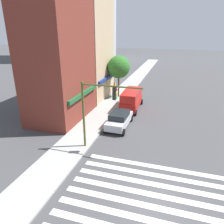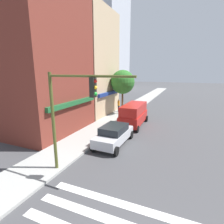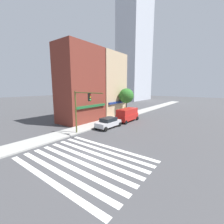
{
  "view_description": "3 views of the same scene",
  "coord_description": "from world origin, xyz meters",
  "px_view_note": "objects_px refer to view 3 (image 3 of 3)",
  "views": [
    {
      "loc": [
        -10.39,
        -0.59,
        9.57
      ],
      "look_at": [
        4.55,
        4.0,
        3.5
      ],
      "focal_mm": 35.0,
      "sensor_mm": 36.0,
      "label": 1
    },
    {
      "loc": [
        -2.82,
        -0.31,
        5.74
      ],
      "look_at": [
        12.04,
        6.0,
        2.0
      ],
      "focal_mm": 28.0,
      "sensor_mm": 36.0,
      "label": 2
    },
    {
      "loc": [
        -8.27,
        -9.12,
        6.19
      ],
      "look_at": [
        12.04,
        6.0,
        2.0
      ],
      "focal_mm": 24.0,
      "sensor_mm": 36.0,
      "label": 3
    }
  ],
  "objects_px": {
    "traffic_signal": "(82,105)",
    "van_red": "(127,114)",
    "sedan_silver": "(108,123)",
    "pedestrian_orange_vest": "(125,110)",
    "street_tree": "(126,96)"
  },
  "relations": [
    {
      "from": "pedestrian_orange_vest",
      "to": "street_tree",
      "type": "relative_size",
      "value": 0.3
    },
    {
      "from": "sedan_silver",
      "to": "van_red",
      "type": "relative_size",
      "value": 0.88
    },
    {
      "from": "sedan_silver",
      "to": "street_tree",
      "type": "xyz_separation_m",
      "value": [
        9.79,
        2.8,
        3.56
      ]
    },
    {
      "from": "sedan_silver",
      "to": "van_red",
      "type": "height_order",
      "value": "van_red"
    },
    {
      "from": "pedestrian_orange_vest",
      "to": "street_tree",
      "type": "bearing_deg",
      "value": 82.19
    },
    {
      "from": "sedan_silver",
      "to": "street_tree",
      "type": "height_order",
      "value": "street_tree"
    },
    {
      "from": "van_red",
      "to": "sedan_silver",
      "type": "bearing_deg",
      "value": 178.97
    },
    {
      "from": "pedestrian_orange_vest",
      "to": "traffic_signal",
      "type": "bearing_deg",
      "value": 49.74
    },
    {
      "from": "street_tree",
      "to": "van_red",
      "type": "bearing_deg",
      "value": -146.23
    },
    {
      "from": "van_red",
      "to": "pedestrian_orange_vest",
      "type": "height_order",
      "value": "van_red"
    },
    {
      "from": "traffic_signal",
      "to": "street_tree",
      "type": "distance_m",
      "value": 14.8
    },
    {
      "from": "traffic_signal",
      "to": "van_red",
      "type": "distance_m",
      "value": 10.78
    },
    {
      "from": "sedan_silver",
      "to": "pedestrian_orange_vest",
      "type": "height_order",
      "value": "pedestrian_orange_vest"
    },
    {
      "from": "traffic_signal",
      "to": "van_red",
      "type": "xyz_separation_m",
      "value": [
        10.43,
        -0.55,
        -2.67
      ]
    },
    {
      "from": "street_tree",
      "to": "pedestrian_orange_vest",
      "type": "bearing_deg",
      "value": 43.87
    }
  ]
}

